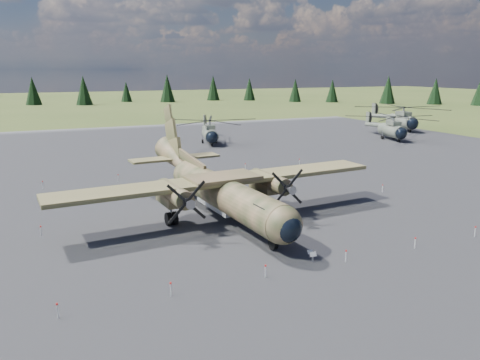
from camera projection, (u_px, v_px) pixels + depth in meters
name	position (u px, v px, depth m)	size (l,w,h in m)	color
ground	(238.00, 211.00, 42.47)	(500.00, 500.00, 0.00)	#555E2A
apron	(202.00, 187.00, 51.38)	(120.00, 120.00, 0.04)	#5D5D62
transport_plane	(217.00, 185.00, 40.58)	(28.98, 26.28, 9.54)	#353F22
helicopter_near	(210.00, 127.00, 80.00)	(20.05, 20.92, 4.22)	slate
helicopter_mid	(392.00, 123.00, 84.62)	(20.56, 21.54, 4.35)	slate
helicopter_far	(402.00, 114.00, 97.48)	(23.04, 24.78, 5.05)	slate
info_placard_left	(310.00, 253.00, 31.77)	(0.40, 0.20, 0.62)	gray
info_placard_right	(313.00, 255.00, 31.15)	(0.46, 0.20, 0.72)	gray
barrier_fence	(233.00, 207.00, 42.11)	(33.12, 29.62, 0.85)	silver
treeline	(227.00, 152.00, 44.70)	(314.85, 312.98, 10.96)	black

